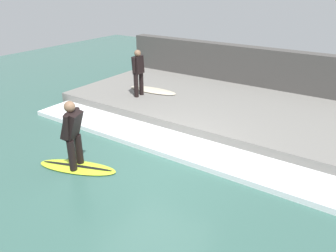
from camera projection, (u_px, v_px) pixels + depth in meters
ground_plane at (156, 161)px, 7.70m from camera, size 28.00×28.00×0.00m
concrete_ledge at (223, 108)px, 10.36m from camera, size 4.40×9.97×0.36m
back_wall at (253, 71)px, 11.94m from camera, size 0.50×10.47×1.71m
wave_foam_crest at (174, 145)px, 8.29m from camera, size 1.20×9.48×0.13m
surfboard_riding at (77, 167)px, 7.38m from camera, size 1.15×1.92×0.07m
surfer_riding at (73, 131)px, 7.02m from camera, size 0.55×0.52×1.54m
surfer_waiting_near at (138, 71)px, 10.57m from camera, size 0.52×0.25×1.52m
surfboard_waiting_near at (153, 90)px, 11.35m from camera, size 0.70×1.83×0.06m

